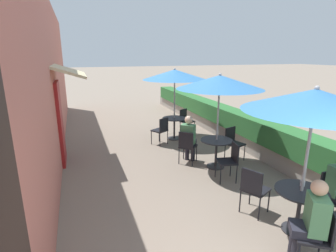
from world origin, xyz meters
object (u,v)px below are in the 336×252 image
object	(u,v)px
cafe_chair_mid_back	(230,159)
cafe_chair_near_left	(318,233)
cafe_chair_near_back	(254,187)
seated_patron_mid_right	(189,137)
cafe_chair_far_left	(161,129)
coffee_cup_near	(303,183)
patio_table_mid	(216,147)
patio_umbrella_near	(315,100)
cafe_chair_far_right	(186,119)
patio_table_near	(300,202)
seated_patron_near_left	(311,220)
cafe_chair_near_right	(334,193)
patio_table_far	(174,124)
patio_umbrella_mid	(220,82)
cafe_chair_mid_left	(233,141)
cafe_chair_mid_right	(187,145)
patio_umbrella_far	(175,75)

from	to	relation	value
cafe_chair_mid_back	cafe_chair_near_left	bearing A→B (deg)	-174.46
cafe_chair_near_back	seated_patron_mid_right	xyz separation A→B (m)	(-0.13, 2.50, 0.17)
cafe_chair_near_left	cafe_chair_far_left	size ratio (longest dim) A/B	1.00
coffee_cup_near	patio_table_mid	xyz separation A→B (m)	(-0.11, 2.50, -0.24)
patio_umbrella_near	cafe_chair_far_right	bearing A→B (deg)	85.50
patio_table_near	seated_patron_near_left	xyz separation A→B (m)	(-0.44, -0.58, 0.16)
cafe_chair_near_right	patio_table_far	bearing A→B (deg)	-75.59
patio_table_near	patio_umbrella_mid	bearing A→B (deg)	89.78
patio_umbrella_mid	cafe_chair_far_left	size ratio (longest dim) A/B	2.67
patio_umbrella_mid	patio_table_far	size ratio (longest dim) A/B	2.96
cafe_chair_mid_left	patio_table_far	size ratio (longest dim) A/B	1.11
patio_table_near	cafe_chair_mid_right	xyz separation A→B (m)	(-0.59, 3.05, -0.01)
patio_table_mid	cafe_chair_mid_back	size ratio (longest dim) A/B	0.90
patio_table_near	patio_table_mid	size ratio (longest dim) A/B	1.00
cafe_chair_mid_right	patio_umbrella_mid	bearing A→B (deg)	5.96
patio_table_near	cafe_chair_near_back	distance (m)	0.74
cafe_chair_far_left	patio_table_near	bearing A→B (deg)	-111.03
seated_patron_near_left	cafe_chair_near_back	world-z (taller)	seated_patron_near_left
patio_table_near	cafe_chair_mid_right	distance (m)	3.10
patio_table_near	cafe_chair_mid_right	bearing A→B (deg)	100.87
coffee_cup_near	cafe_chair_mid_right	xyz separation A→B (m)	(-0.71, 2.94, -0.24)
cafe_chair_near_right	coffee_cup_near	size ratio (longest dim) A/B	9.67
coffee_cup_near	cafe_chair_far_right	xyz separation A→B (m)	(0.31, 5.42, -0.24)
patio_umbrella_far	patio_umbrella_mid	bearing A→B (deg)	-86.08
cafe_chair_near_right	cafe_chair_mid_back	size ratio (longest dim) A/B	1.00
coffee_cup_near	cafe_chair_far_left	bearing A→B (deg)	100.93
cafe_chair_far_left	coffee_cup_near	bearing A→B (deg)	-109.29
patio_umbrella_near	cafe_chair_near_right	bearing A→B (deg)	1.57
cafe_chair_near_back	cafe_chair_far_left	world-z (taller)	same
cafe_chair_near_left	patio_table_far	distance (m)	5.74
cafe_chair_near_left	patio_table_mid	bearing A→B (deg)	28.09
cafe_chair_mid_right	cafe_chair_near_back	bearing A→B (deg)	-43.33
patio_umbrella_near	patio_table_mid	bearing A→B (deg)	89.78
patio_umbrella_far	coffee_cup_near	bearing A→B (deg)	-86.74
patio_umbrella_mid	patio_table_far	xyz separation A→B (m)	(-0.17, 2.48, -1.59)
cafe_chair_near_back	patio_table_far	xyz separation A→B (m)	(0.23, 4.46, 0.01)
patio_umbrella_near	patio_umbrella_mid	bearing A→B (deg)	89.78
cafe_chair_near_right	seated_patron_mid_right	xyz separation A→B (m)	(-1.25, 3.11, 0.17)
patio_table_mid	patio_umbrella_far	bearing A→B (deg)	93.92
patio_umbrella_mid	cafe_chair_far_right	distance (m)	3.35
cafe_chair_near_left	patio_table_far	size ratio (longest dim) A/B	1.11
cafe_chair_near_left	seated_patron_mid_right	bearing A→B (deg)	36.82
patio_table_near	cafe_chair_near_back	bearing A→B (deg)	121.57
cafe_chair_near_left	patio_umbrella_mid	distance (m)	3.65
patio_umbrella_near	cafe_chair_mid_right	world-z (taller)	patio_umbrella_near
cafe_chair_mid_right	patio_umbrella_far	distance (m)	2.63
patio_umbrella_mid	cafe_chair_far_right	world-z (taller)	patio_umbrella_mid
patio_umbrella_near	patio_table_far	distance (m)	5.34
seated_patron_mid_right	patio_table_far	world-z (taller)	seated_patron_mid_right
patio_table_near	patio_umbrella_far	distance (m)	5.34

